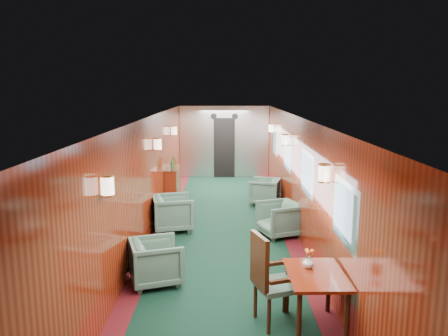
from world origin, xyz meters
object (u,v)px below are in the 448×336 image
armchair_left_far (173,213)px  armchair_right_near (279,219)px  armchair_right_far (264,191)px  dining_table (316,282)px  armchair_left_near (156,262)px  side_chair (269,276)px  credenza (173,185)px

armchair_left_far → armchair_right_near: (2.20, -0.37, -0.02)m
armchair_right_far → armchair_right_near: bearing=17.2°
dining_table → armchair_left_far: bearing=118.7°
dining_table → armchair_left_near: (-2.16, 1.31, -0.27)m
armchair_right_near → side_chair: bearing=-29.7°
credenza → armchair_right_near: (2.47, -2.61, -0.13)m
side_chair → armchair_left_far: bearing=94.6°
armchair_left_far → armchair_right_far: bearing=-58.3°
armchair_left_near → armchair_right_far: armchair_left_near is taller
side_chair → credenza: (-1.92, 6.01, -0.17)m
armchair_left_near → armchair_right_far: (2.08, 4.68, -0.01)m
dining_table → armchair_left_far: 4.47m
side_chair → armchair_left_far: size_ratio=1.46×
armchair_left_near → armchair_left_far: (-0.04, 2.58, 0.03)m
dining_table → armchair_left_far: armchair_left_far is taller
side_chair → armchair_right_far: bearing=66.4°
side_chair → armchair_right_near: (0.55, 3.40, -0.30)m
side_chair → armchair_left_near: (-1.61, 1.19, -0.30)m
armchair_right_near → armchair_left_far: bearing=-120.0°
credenza → armchair_right_far: (2.38, -0.14, -0.14)m
credenza → armchair_left_near: size_ratio=1.60×
armchair_left_near → armchair_right_far: bearing=-42.4°
side_chair → credenza: 6.31m
side_chair → armchair_right_far: 5.90m
armchair_left_near → armchair_left_far: size_ratio=0.93×
side_chair → armchair_left_far: side_chair is taller
armchair_left_far → armchair_right_near: size_ratio=1.07×
credenza → armchair_right_near: credenza is taller
credenza → armchair_right_far: size_ratio=1.64×
credenza → armchair_right_far: bearing=-3.4°
armchair_right_near → armchair_right_far: armchair_right_near is taller
dining_table → side_chair: (-0.55, 0.12, 0.03)m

